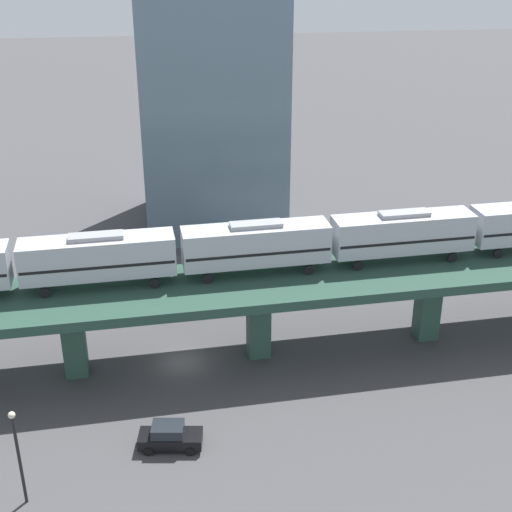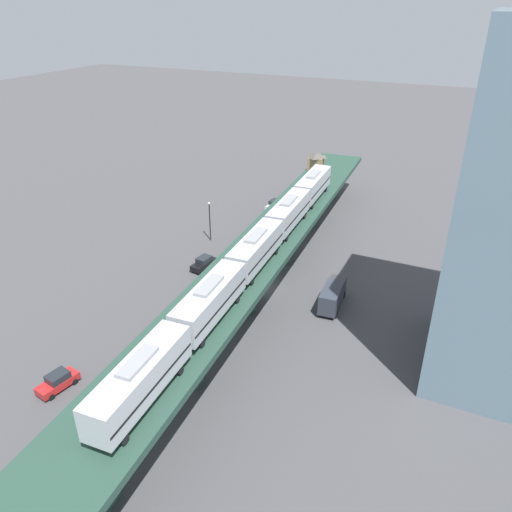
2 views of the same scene
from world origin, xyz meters
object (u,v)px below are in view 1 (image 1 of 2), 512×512
object	(u,v)px
subway_train	(256,244)
street_lamp	(18,450)
delivery_truck	(183,287)
street_car_black	(170,436)
office_tower	(210,73)

from	to	relation	value
subway_train	street_lamp	xyz separation A→B (m)	(16.43, -16.87, -5.47)
street_lamp	delivery_truck	bearing A→B (deg)	156.25
street_car_black	subway_train	bearing A→B (deg)	148.09
street_car_black	street_lamp	size ratio (longest dim) A/B	0.66
subway_train	office_tower	xyz separation A→B (m)	(-29.56, -1.22, 8.42)
delivery_truck	subway_train	bearing A→B (deg)	34.92
delivery_truck	office_tower	distance (m)	27.03
delivery_truck	office_tower	bearing A→B (deg)	167.46
office_tower	street_lamp	bearing A→B (deg)	-18.79
subway_train	office_tower	bearing A→B (deg)	-177.64
subway_train	office_tower	distance (m)	30.76
delivery_truck	street_lamp	bearing A→B (deg)	-23.75
subway_train	delivery_truck	distance (m)	12.95
street_lamp	street_car_black	bearing A→B (deg)	113.72
office_tower	delivery_truck	bearing A→B (deg)	-12.54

